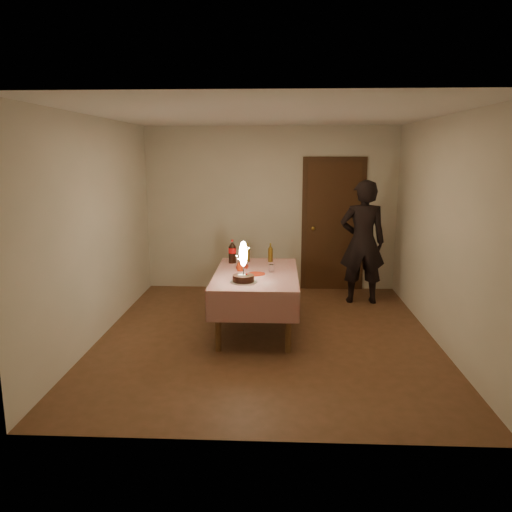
# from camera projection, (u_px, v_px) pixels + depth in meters

# --- Properties ---
(ground) EXTENTS (4.00, 4.50, 0.01)m
(ground) POSITION_uv_depth(u_px,v_px,m) (267.00, 336.00, 6.05)
(ground) COLOR brown
(ground) RESTS_ON ground
(room_shell) EXTENTS (4.04, 4.54, 2.62)m
(room_shell) POSITION_uv_depth(u_px,v_px,m) (271.00, 199.00, 5.78)
(room_shell) COLOR beige
(room_shell) RESTS_ON ground
(dining_table) EXTENTS (1.02, 1.72, 0.73)m
(dining_table) POSITION_uv_depth(u_px,v_px,m) (256.00, 280.00, 6.19)
(dining_table) COLOR brown
(dining_table) RESTS_ON ground
(birthday_cake) EXTENTS (0.31, 0.31, 0.48)m
(birthday_cake) POSITION_uv_depth(u_px,v_px,m) (243.00, 271.00, 5.70)
(birthday_cake) COLOR white
(birthday_cake) RESTS_ON dining_table
(red_plate) EXTENTS (0.22, 0.22, 0.01)m
(red_plate) POSITION_uv_depth(u_px,v_px,m) (256.00, 274.00, 6.09)
(red_plate) COLOR red
(red_plate) RESTS_ON dining_table
(red_cup) EXTENTS (0.08, 0.08, 0.10)m
(red_cup) POSITION_uv_depth(u_px,v_px,m) (240.00, 267.00, 6.26)
(red_cup) COLOR #A8270B
(red_cup) RESTS_ON dining_table
(clear_cup) EXTENTS (0.07, 0.07, 0.09)m
(clear_cup) POSITION_uv_depth(u_px,v_px,m) (271.00, 268.00, 6.21)
(clear_cup) COLOR white
(clear_cup) RESTS_ON dining_table
(napkin_stack) EXTENTS (0.15, 0.15, 0.02)m
(napkin_stack) POSITION_uv_depth(u_px,v_px,m) (242.00, 266.00, 6.46)
(napkin_stack) COLOR #AB2613
(napkin_stack) RESTS_ON dining_table
(cola_bottle) EXTENTS (0.10, 0.10, 0.32)m
(cola_bottle) POSITION_uv_depth(u_px,v_px,m) (232.00, 252.00, 6.69)
(cola_bottle) COLOR black
(cola_bottle) RESTS_ON dining_table
(amber_bottle_left) EXTENTS (0.06, 0.06, 0.25)m
(amber_bottle_left) POSITION_uv_depth(u_px,v_px,m) (247.00, 253.00, 6.78)
(amber_bottle_left) COLOR #583D0F
(amber_bottle_left) RESTS_ON dining_table
(amber_bottle_right) EXTENTS (0.06, 0.06, 0.25)m
(amber_bottle_right) POSITION_uv_depth(u_px,v_px,m) (270.00, 253.00, 6.76)
(amber_bottle_right) COLOR #583D0F
(amber_bottle_right) RESTS_ON dining_table
(photographer) EXTENTS (0.66, 0.47, 1.81)m
(photographer) POSITION_uv_depth(u_px,v_px,m) (362.00, 242.00, 7.27)
(photographer) COLOR black
(photographer) RESTS_ON ground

